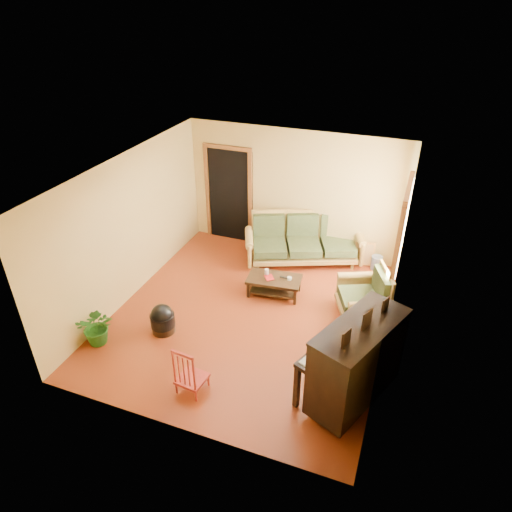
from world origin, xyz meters
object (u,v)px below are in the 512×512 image
at_px(red_chair, 191,368).
at_px(potted_plant, 97,326).
at_px(piano, 356,364).
at_px(sofa, 304,240).
at_px(armchair, 362,294).
at_px(ceramic_crock, 377,263).
at_px(footstool, 163,322).
at_px(coffee_table, 274,286).

distance_m(red_chair, potted_plant, 1.89).
height_order(piano, potted_plant, piano).
height_order(sofa, armchair, sofa).
height_order(sofa, piano, piano).
bearing_deg(ceramic_crock, potted_plant, -135.32).
bearing_deg(piano, armchair, 118.91).
bearing_deg(potted_plant, ceramic_crock, 44.68).
bearing_deg(ceramic_crock, armchair, -91.82).
xyz_separation_m(footstool, potted_plant, (-0.81, -0.59, 0.13)).
bearing_deg(armchair, footstool, -175.73).
distance_m(sofa, piano, 3.67).
bearing_deg(potted_plant, footstool, 36.15).
relative_size(piano, footstool, 3.65).
bearing_deg(coffee_table, sofa, 81.89).
bearing_deg(piano, potted_plant, -153.62).
bearing_deg(potted_plant, armchair, 29.74).
height_order(armchair, piano, piano).
relative_size(piano, red_chair, 1.82).
relative_size(coffee_table, armchair, 1.07).
height_order(sofa, footstool, sofa).
bearing_deg(piano, red_chair, -141.10).
bearing_deg(potted_plant, piano, 3.75).
height_order(coffee_table, ceramic_crock, coffee_table).
distance_m(coffee_table, ceramic_crock, 2.27).
xyz_separation_m(armchair, red_chair, (-1.93, -2.52, -0.05)).
height_order(armchair, potted_plant, armchair).
relative_size(piano, ceramic_crock, 5.25).
bearing_deg(coffee_table, red_chair, -97.33).
bearing_deg(potted_plant, red_chair, -11.09).
bearing_deg(sofa, red_chair, -120.29).
xyz_separation_m(coffee_table, footstool, (-1.37, -1.64, 0.01)).
xyz_separation_m(sofa, ceramic_crock, (1.46, 0.24, -0.35)).
xyz_separation_m(coffee_table, ceramic_crock, (1.65, 1.56, -0.04)).
bearing_deg(coffee_table, footstool, -129.91).
relative_size(coffee_table, ceramic_crock, 3.47).
bearing_deg(red_chair, potted_plant, 175.08).
distance_m(coffee_table, piano, 2.71).
distance_m(sofa, armchair, 1.98).
xyz_separation_m(sofa, red_chair, (-0.52, -3.91, -0.09)).
height_order(footstool, ceramic_crock, footstool).
bearing_deg(sofa, piano, -86.51).
height_order(sofa, red_chair, sofa).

